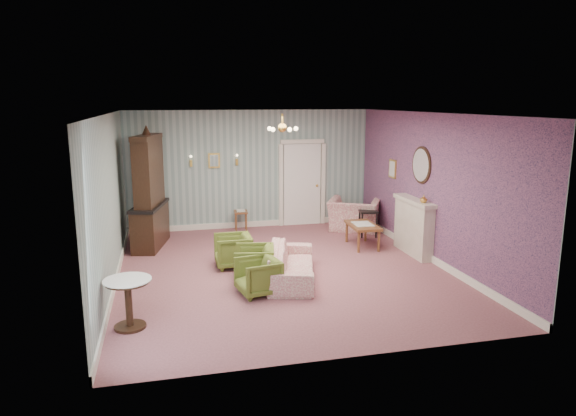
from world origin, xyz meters
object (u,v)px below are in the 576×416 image
object	(u,v)px
olive_chair_c	(233,249)
sofa_chintz	(291,258)
dresser	(148,188)
side_table_black	(368,223)
olive_chair_a	(258,275)
fireplace	(413,227)
olive_chair_b	(254,262)
wingback_chair	(354,209)
pedestal_table	(129,304)
coffee_table	(362,235)

from	to	relation	value
olive_chair_c	sofa_chintz	size ratio (longest dim) A/B	0.35
dresser	side_table_black	bearing A→B (deg)	8.99
olive_chair_a	fireplace	world-z (taller)	fireplace
olive_chair_c	dresser	xyz separation A→B (m)	(-1.55, 1.81, 0.94)
olive_chair_c	olive_chair_b	bearing A→B (deg)	16.43
wingback_chair	side_table_black	distance (m)	0.69
olive_chair_a	olive_chair_b	size ratio (longest dim) A/B	0.95
sofa_chintz	pedestal_table	size ratio (longest dim) A/B	2.72
wingback_chair	side_table_black	world-z (taller)	wingback_chair
sofa_chintz	pedestal_table	distance (m)	3.05
olive_chair_b	coffee_table	size ratio (longest dim) A/B	0.70
side_table_black	sofa_chintz	bearing A→B (deg)	-134.98
olive_chair_a	dresser	distance (m)	3.90
wingback_chair	pedestal_table	size ratio (longest dim) A/B	1.64
fireplace	sofa_chintz	bearing A→B (deg)	-161.77
coffee_table	pedestal_table	bearing A→B (deg)	-146.46
sofa_chintz	olive_chair_a	bearing A→B (deg)	144.46
olive_chair_b	fireplace	xyz separation A→B (m)	(3.48, 0.86, 0.23)
olive_chair_b	side_table_black	size ratio (longest dim) A/B	1.11
olive_chair_c	dresser	bearing A→B (deg)	-139.17
olive_chair_c	pedestal_table	xyz separation A→B (m)	(-1.77, -2.40, 0.02)
olive_chair_c	sofa_chintz	bearing A→B (deg)	44.09
olive_chair_a	fireplace	xyz separation A→B (m)	(3.53, 1.51, 0.25)
olive_chair_c	coffee_table	distance (m)	3.00
dresser	side_table_black	size ratio (longest dim) A/B	4.10
olive_chair_a	dresser	xyz separation A→B (m)	(-1.76, 3.35, 0.95)
side_table_black	pedestal_table	xyz separation A→B (m)	(-5.13, -3.88, 0.05)
sofa_chintz	pedestal_table	world-z (taller)	sofa_chintz
olive_chair_c	pedestal_table	distance (m)	2.98
fireplace	side_table_black	size ratio (longest dim) A/B	2.24
side_table_black	olive_chair_c	bearing A→B (deg)	-156.13
dresser	fireplace	distance (m)	5.64
pedestal_table	olive_chair_a	bearing A→B (deg)	23.39
olive_chair_c	dresser	distance (m)	2.56
sofa_chintz	dresser	distance (m)	3.81
fireplace	side_table_black	bearing A→B (deg)	104.24
olive_chair_a	side_table_black	distance (m)	4.36
olive_chair_a	olive_chair_c	xyz separation A→B (m)	(-0.21, 1.54, 0.01)
olive_chair_b	side_table_black	world-z (taller)	olive_chair_b
olive_chair_a	coffee_table	size ratio (longest dim) A/B	0.66
sofa_chintz	olive_chair_b	bearing A→B (deg)	98.93
olive_chair_a	wingback_chair	bearing A→B (deg)	129.90
sofa_chintz	side_table_black	distance (m)	3.45
olive_chair_a	sofa_chintz	size ratio (longest dim) A/B	0.34
olive_chair_c	side_table_black	distance (m)	3.67
olive_chair_a	wingback_chair	size ratio (longest dim) A/B	0.56
dresser	coffee_table	xyz separation A→B (m)	(4.46, -1.10, -1.03)
olive_chair_c	side_table_black	world-z (taller)	olive_chair_c
fireplace	side_table_black	world-z (taller)	fireplace
dresser	wingback_chair	bearing A→B (deg)	16.68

